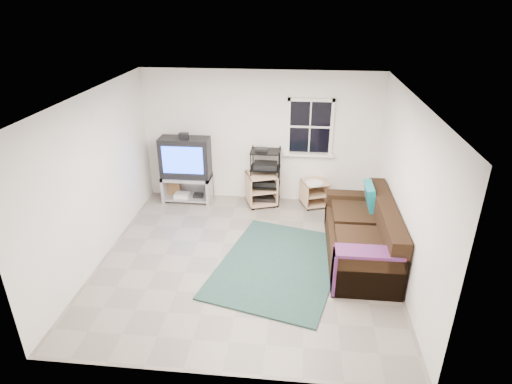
# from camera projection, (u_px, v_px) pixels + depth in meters

# --- Properties ---
(room) EXTENTS (4.60, 4.62, 4.60)m
(room) POSITION_uv_depth(u_px,v_px,m) (310.00, 131.00, 8.16)
(room) COLOR gray
(room) RESTS_ON ground
(tv_unit) EXTENTS (0.97, 0.49, 1.43)m
(tv_unit) POSITION_uv_depth(u_px,v_px,m) (186.00, 164.00, 8.47)
(tv_unit) COLOR #A5A6AE
(tv_unit) RESTS_ON ground
(av_rack) EXTENTS (0.58, 0.42, 1.15)m
(av_rack) POSITION_uv_depth(u_px,v_px,m) (265.00, 180.00, 8.47)
(av_rack) COLOR black
(av_rack) RESTS_ON ground
(side_table_left) EXTENTS (0.70, 0.70, 0.65)m
(side_table_left) POSITION_uv_depth(u_px,v_px,m) (261.00, 187.00, 8.53)
(side_table_left) COLOR #D4AA83
(side_table_left) RESTS_ON ground
(side_table_right) EXTENTS (0.60, 0.60, 0.54)m
(side_table_right) POSITION_uv_depth(u_px,v_px,m) (314.00, 191.00, 8.46)
(side_table_right) COLOR #D4AA83
(side_table_right) RESTS_ON ground
(sofa) EXTENTS (0.98, 2.22, 1.02)m
(sofa) POSITION_uv_depth(u_px,v_px,m) (363.00, 237.00, 6.75)
(sofa) COLOR black
(sofa) RESTS_ON ground
(shag_rug) EXTENTS (2.29, 2.76, 0.03)m
(shag_rug) POSITION_uv_depth(u_px,v_px,m) (279.00, 265.00, 6.67)
(shag_rug) COLOR black
(shag_rug) RESTS_ON ground
(paper_bag) EXTENTS (0.31, 0.23, 0.40)m
(paper_bag) POSITION_uv_depth(u_px,v_px,m) (173.00, 188.00, 8.86)
(paper_bag) COLOR #8B5F3E
(paper_bag) RESTS_ON ground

